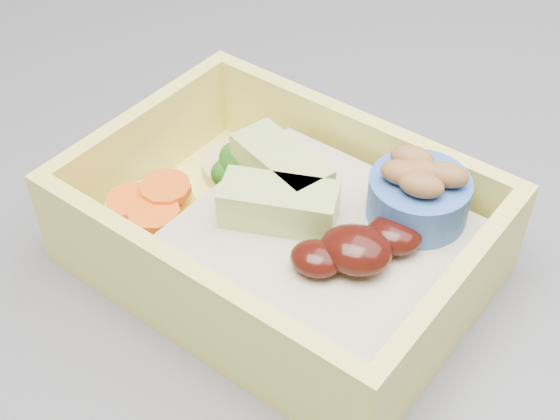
% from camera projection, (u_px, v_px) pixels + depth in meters
% --- Properties ---
extents(bento_box, '(0.24, 0.21, 0.08)m').
position_uv_depth(bento_box, '(292.00, 232.00, 0.41)').
color(bento_box, '#EDE262').
rests_on(bento_box, island).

